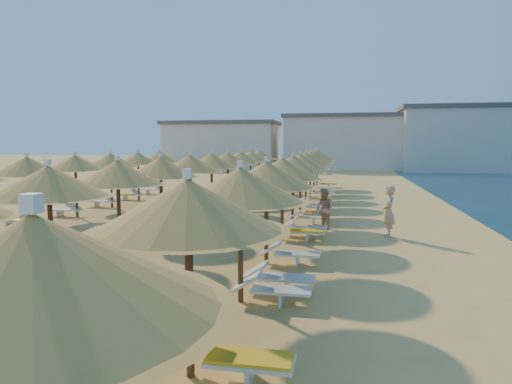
% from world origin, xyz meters
% --- Properties ---
extents(ground, '(220.00, 220.00, 0.00)m').
position_xyz_m(ground, '(0.00, 0.00, 0.00)').
color(ground, tan).
rests_on(ground, ground).
extents(hotel_blocks, '(46.95, 10.70, 8.10)m').
position_xyz_m(hotel_blocks, '(4.26, 46.15, 3.70)').
color(hotel_blocks, silver).
rests_on(hotel_blocks, ground).
extents(parasol_row_east, '(2.95, 35.67, 3.08)m').
position_xyz_m(parasol_row_east, '(1.99, 3.50, 2.51)').
color(parasol_row_east, brown).
rests_on(parasol_row_east, ground).
extents(parasol_row_west, '(2.95, 35.67, 3.08)m').
position_xyz_m(parasol_row_west, '(-2.57, 3.50, 2.51)').
color(parasol_row_west, brown).
rests_on(parasol_row_west, ground).
extents(parasol_row_inland, '(2.95, 22.58, 3.08)m').
position_xyz_m(parasol_row_inland, '(-8.19, 3.50, 2.51)').
color(parasol_row_inland, brown).
rests_on(parasol_row_inland, ground).
extents(loungers, '(13.27, 34.20, 0.66)m').
position_xyz_m(loungers, '(-1.75, 3.45, 0.34)').
color(loungers, silver).
rests_on(loungers, ground).
extents(beachgoer_b, '(1.00, 1.01, 1.65)m').
position_xyz_m(beachgoer_b, '(3.38, 2.61, 0.82)').
color(beachgoer_b, tan).
rests_on(beachgoer_b, ground).
extents(beachgoer_a, '(0.46, 0.70, 1.90)m').
position_xyz_m(beachgoer_a, '(5.75, 1.43, 0.95)').
color(beachgoer_a, tan).
rests_on(beachgoer_a, ground).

